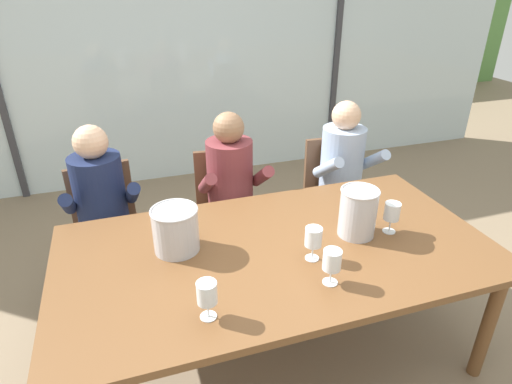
{
  "coord_description": "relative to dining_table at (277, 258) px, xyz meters",
  "views": [
    {
      "loc": [
        -0.67,
        -1.7,
        1.99
      ],
      "look_at": [
        0.0,
        0.35,
        0.89
      ],
      "focal_mm": 30.18,
      "sensor_mm": 36.0,
      "label": 1
    }
  ],
  "objects": [
    {
      "name": "chair_left_of_center",
      "position": [
        -0.02,
        0.98,
        -0.17
      ],
      "size": [
        0.49,
        0.49,
        0.87
      ],
      "rotation": [
        0.0,
        0.0,
        -0.12
      ],
      "color": "brown",
      "rests_on": "ground"
    },
    {
      "name": "chair_center",
      "position": [
        0.85,
        0.97,
        -0.17
      ],
      "size": [
        0.46,
        0.46,
        0.87
      ],
      "rotation": [
        0.0,
        0.0,
        -0.05
      ],
      "color": "brown",
      "rests_on": "ground"
    },
    {
      "name": "person_navy_polo",
      "position": [
        -0.86,
        0.86,
        0.0
      ],
      "size": [
        0.48,
        0.63,
        1.18
      ],
      "rotation": [
        0.0,
        0.0,
        0.08
      ],
      "color": "#192347",
      "rests_on": "ground"
    },
    {
      "name": "wine_glass_by_left_taster",
      "position": [
        0.13,
        -0.14,
        0.18
      ],
      "size": [
        0.08,
        0.08,
        0.17
      ],
      "color": "silver",
      "rests_on": "dining_table"
    },
    {
      "name": "person_maroon_top",
      "position": [
        0.0,
        0.86,
        0.0
      ],
      "size": [
        0.46,
        0.61,
        1.18
      ],
      "rotation": [
        0.0,
        0.0,
        -0.01
      ],
      "color": "brown",
      "rests_on": "ground"
    },
    {
      "name": "window_glass_panel",
      "position": [
        0.0,
        2.66,
        0.63
      ],
      "size": [
        7.41,
        0.03,
        2.6
      ],
      "primitive_type": "cube",
      "color": "silver",
      "rests_on": "ground"
    },
    {
      "name": "window_mullion_right",
      "position": [
        1.67,
        2.64,
        0.63
      ],
      "size": [
        0.06,
        0.06,
        2.6
      ],
      "primitive_type": "cube",
      "color": "#38383D",
      "rests_on": "ground"
    },
    {
      "name": "ground",
      "position": [
        0.0,
        1.0,
        -0.67
      ],
      "size": [
        14.0,
        14.0,
        0.0
      ],
      "primitive_type": "plane",
      "color": "#847056"
    },
    {
      "name": "wine_glass_center_pour",
      "position": [
        0.63,
        -0.04,
        0.18
      ],
      "size": [
        0.08,
        0.08,
        0.17
      ],
      "color": "silver",
      "rests_on": "dining_table"
    },
    {
      "name": "hillside_vineyard",
      "position": [
        0.0,
        6.45,
        0.23
      ],
      "size": [
        13.41,
        2.4,
        1.81
      ],
      "primitive_type": "cube",
      "color": "#568942",
      "rests_on": "ground"
    },
    {
      "name": "chair_near_curtain",
      "position": [
        -0.85,
        0.98,
        -0.17
      ],
      "size": [
        0.5,
        0.5,
        0.87
      ],
      "rotation": [
        0.0,
        0.0,
        0.15
      ],
      "color": "brown",
      "rests_on": "ground"
    },
    {
      "name": "person_pale_blue_shirt",
      "position": [
        0.88,
        0.86,
        0.0
      ],
      "size": [
        0.48,
        0.62,
        1.18
      ],
      "rotation": [
        0.0,
        0.0,
        0.05
      ],
      "color": "#9EB2D1",
      "rests_on": "ground"
    },
    {
      "name": "wine_glass_by_right_taster",
      "position": [
        0.13,
        -0.33,
        0.18
      ],
      "size": [
        0.08,
        0.08,
        0.17
      ],
      "color": "silver",
      "rests_on": "dining_table"
    },
    {
      "name": "dining_table",
      "position": [
        0.0,
        0.0,
        0.0
      ],
      "size": [
        2.21,
        1.17,
        0.74
      ],
      "color": "brown",
      "rests_on": "ground"
    },
    {
      "name": "ice_bucket_primary",
      "position": [
        -0.49,
        0.15,
        0.18
      ],
      "size": [
        0.24,
        0.24,
        0.23
      ],
      "color": "#B7B7BC",
      "rests_on": "dining_table"
    },
    {
      "name": "ice_bucket_secondary",
      "position": [
        0.45,
        -0.01,
        0.2
      ],
      "size": [
        0.2,
        0.2,
        0.27
      ],
      "color": "#B7B7BC",
      "rests_on": "dining_table"
    },
    {
      "name": "wine_glass_near_bucket",
      "position": [
        -0.44,
        -0.38,
        0.18
      ],
      "size": [
        0.08,
        0.08,
        0.17
      ],
      "color": "silver",
      "rests_on": "dining_table"
    }
  ]
}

